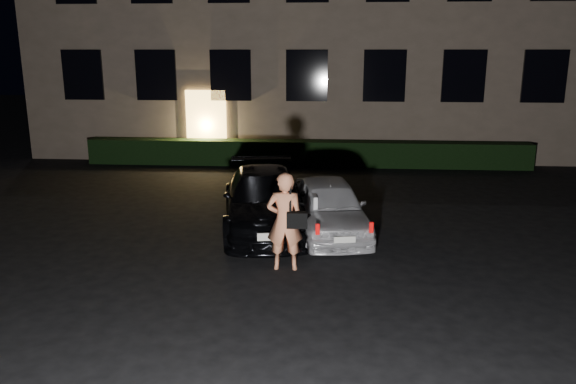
{
  "coord_description": "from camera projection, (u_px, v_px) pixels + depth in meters",
  "views": [
    {
      "loc": [
        0.81,
        -8.37,
        3.82
      ],
      "look_at": [
        0.03,
        2.0,
        1.2
      ],
      "focal_mm": 35.0,
      "sensor_mm": 36.0,
      "label": 1
    }
  ],
  "objects": [
    {
      "name": "hedge",
      "position": [
        306.0,
        153.0,
        19.14
      ],
      "size": [
        15.0,
        0.7,
        0.85
      ],
      "primitive_type": "cube",
      "color": "black",
      "rests_on": "ground"
    },
    {
      "name": "sedan",
      "position": [
        265.0,
        200.0,
        12.32
      ],
      "size": [
        2.45,
        4.61,
        1.27
      ],
      "rotation": [
        0.0,
        0.0,
        0.16
      ],
      "color": "black",
      "rests_on": "ground"
    },
    {
      "name": "ground",
      "position": [
        277.0,
        294.0,
        9.09
      ],
      "size": [
        80.0,
        80.0,
        0.0
      ],
      "primitive_type": "plane",
      "color": "black",
      "rests_on": "ground"
    },
    {
      "name": "man",
      "position": [
        285.0,
        221.0,
        9.92
      ],
      "size": [
        0.74,
        0.45,
        1.78
      ],
      "rotation": [
        0.0,
        0.0,
        3.18
      ],
      "color": "#F09062",
      "rests_on": "ground"
    },
    {
      "name": "hatch",
      "position": [
        328.0,
        207.0,
        11.93
      ],
      "size": [
        2.03,
        3.73,
        1.2
      ],
      "rotation": [
        0.0,
        0.0,
        0.18
      ],
      "color": "silver",
      "rests_on": "ground"
    }
  ]
}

